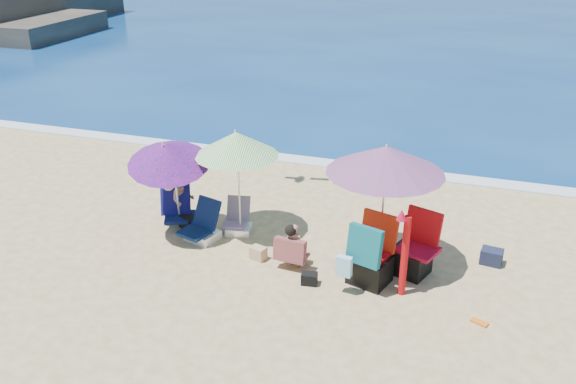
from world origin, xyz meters
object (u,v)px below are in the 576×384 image
(person_center, at_px, (293,247))
(umbrella_blue, at_px, (168,154))
(chair_navy, at_px, (202,229))
(camp_chair_right, at_px, (369,260))
(furled_umbrella, at_px, (404,248))
(person_left, at_px, (181,201))
(camp_chair_left, at_px, (413,255))
(umbrella_turquoise, at_px, (386,160))
(chair_rainbow, at_px, (238,223))
(umbrella_striped, at_px, (236,144))

(person_center, bearing_deg, umbrella_blue, 171.73)
(chair_navy, distance_m, person_center, 1.93)
(chair_navy, relative_size, camp_chair_right, 0.71)
(furled_umbrella, xyz_separation_m, person_center, (-1.85, 0.24, -0.44))
(furled_umbrella, relative_size, camp_chair_right, 1.32)
(chair_navy, relative_size, person_left, 0.78)
(camp_chair_left, distance_m, person_left, 4.47)
(camp_chair_left, relative_size, camp_chair_right, 0.93)
(chair_navy, bearing_deg, umbrella_blue, -173.30)
(furled_umbrella, relative_size, person_center, 1.89)
(umbrella_turquoise, height_order, camp_chair_right, umbrella_turquoise)
(chair_rainbow, bearing_deg, furled_umbrella, -19.48)
(camp_chair_right, bearing_deg, umbrella_striped, 160.51)
(camp_chair_left, xyz_separation_m, person_center, (-1.93, -0.48, 0.07))
(camp_chair_left, distance_m, camp_chair_right, 0.83)
(camp_chair_left, bearing_deg, person_left, 174.76)
(furled_umbrella, height_order, person_left, furled_umbrella)
(umbrella_striped, relative_size, camp_chair_right, 1.76)
(chair_rainbow, xyz_separation_m, person_left, (-1.16, -0.01, 0.30))
(chair_navy, distance_m, person_left, 0.85)
(person_center, bearing_deg, camp_chair_right, -2.74)
(umbrella_blue, bearing_deg, person_left, 102.53)
(umbrella_turquoise, xyz_separation_m, camp_chair_left, (0.56, -0.05, -1.60))
(umbrella_striped, height_order, chair_navy, umbrella_striped)
(umbrella_turquoise, xyz_separation_m, person_center, (-1.37, -0.53, -1.54))
(umbrella_striped, height_order, camp_chair_left, umbrella_striped)
(chair_rainbow, relative_size, camp_chair_right, 0.56)
(furled_umbrella, height_order, camp_chair_left, furled_umbrella)
(chair_navy, bearing_deg, person_left, 144.08)
(camp_chair_right, height_order, person_center, camp_chair_right)
(furled_umbrella, xyz_separation_m, person_left, (-4.38, 1.12, -0.36))
(camp_chair_left, xyz_separation_m, person_left, (-4.45, 0.41, 0.15))
(camp_chair_right, bearing_deg, furled_umbrella, -17.95)
(chair_rainbow, bearing_deg, camp_chair_left, -7.31)
(camp_chair_left, bearing_deg, person_center, -166.13)
(umbrella_blue, bearing_deg, chair_navy, 6.70)
(chair_navy, bearing_deg, chair_rainbow, 44.05)
(umbrella_striped, xyz_separation_m, umbrella_blue, (-1.08, -0.52, -0.12))
(umbrella_striped, relative_size, chair_navy, 2.49)
(chair_navy, xyz_separation_m, camp_chair_right, (3.18, -0.47, 0.22))
(umbrella_striped, height_order, chair_rainbow, umbrella_striped)
(chair_navy, relative_size, person_center, 1.01)
(umbrella_blue, bearing_deg, chair_rainbow, 27.94)
(umbrella_striped, xyz_separation_m, chair_rainbow, (-0.04, 0.03, -1.59))
(person_center, relative_size, person_left, 0.77)
(umbrella_blue, xyz_separation_m, camp_chair_right, (3.71, -0.41, -1.22))
(umbrella_turquoise, height_order, chair_rainbow, umbrella_turquoise)
(chair_rainbow, xyz_separation_m, camp_chair_left, (3.30, -0.42, 0.15))
(umbrella_turquoise, xyz_separation_m, umbrella_blue, (-3.77, -0.18, -0.29))
(umbrella_striped, bearing_deg, chair_navy, -140.07)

